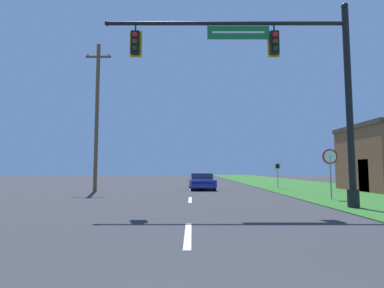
{
  "coord_description": "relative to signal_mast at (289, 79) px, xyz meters",
  "views": [
    {
      "loc": [
        0.09,
        -1.12,
        1.51
      ],
      "look_at": [
        0.0,
        26.17,
        3.84
      ],
      "focal_mm": 28.0,
      "sensor_mm": 36.0,
      "label": 1
    }
  ],
  "objects": [
    {
      "name": "road_center_line",
      "position": [
        -3.97,
        11.31,
        -5.15
      ],
      "size": [
        0.16,
        34.8,
        0.01
      ],
      "color": "silver",
      "rests_on": "ground"
    },
    {
      "name": "route_sign_post",
      "position": [
        2.92,
        11.97,
        -3.63
      ],
      "size": [
        0.55,
        0.06,
        2.03
      ],
      "color": "gray",
      "rests_on": "grass_verge_right"
    },
    {
      "name": "utility_pole_near",
      "position": [
        -10.56,
        8.93,
        0.23
      ],
      "size": [
        1.8,
        0.26,
        10.44
      ],
      "color": "brown",
      "rests_on": "ground"
    },
    {
      "name": "car_ahead",
      "position": [
        -3.13,
        11.5,
        -4.55
      ],
      "size": [
        1.99,
        4.72,
        1.19
      ],
      "color": "black",
      "rests_on": "ground"
    },
    {
      "name": "signal_mast",
      "position": [
        0.0,
        0.0,
        0.0
      ],
      "size": [
        10.12,
        0.47,
        8.34
      ],
      "color": "black",
      "rests_on": "grass_verge_right"
    },
    {
      "name": "stop_sign",
      "position": [
        3.07,
        3.23,
        -3.29
      ],
      "size": [
        0.76,
        0.07,
        2.5
      ],
      "color": "gray",
      "rests_on": "grass_verge_right"
    },
    {
      "name": "grass_verge_right",
      "position": [
        6.53,
        19.31,
        -5.13
      ],
      "size": [
        10.0,
        110.0,
        0.04
      ],
      "color": "#2D6626",
      "rests_on": "ground"
    }
  ]
}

